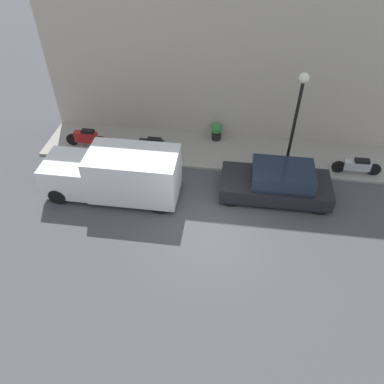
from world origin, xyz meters
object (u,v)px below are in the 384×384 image
object	(u,v)px
delivery_van	(114,174)
streetlamp	(298,106)
motorcycle_black	(152,146)
scooter_silver	(357,166)
motorcycle_red	(86,137)
potted_plant	(217,131)
parked_car	(277,183)

from	to	relation	value
delivery_van	streetlamp	bearing A→B (deg)	-71.13
motorcycle_black	delivery_van	bearing A→B (deg)	161.84
motorcycle_black	scooter_silver	world-z (taller)	motorcycle_black
delivery_van	motorcycle_red	xyz separation A→B (m)	(2.80, 2.16, -0.44)
motorcycle_black	potted_plant	distance (m)	3.07
parked_car	motorcycle_black	size ratio (longest dim) A/B	2.07
parked_car	motorcycle_red	size ratio (longest dim) A/B	2.20
scooter_silver	streetlamp	xyz separation A→B (m)	(-0.17, 2.82, 2.55)
motorcycle_black	potted_plant	world-z (taller)	motorcycle_black
parked_car	motorcycle_red	world-z (taller)	parked_car
motorcycle_black	motorcycle_red	world-z (taller)	motorcycle_red
scooter_silver	streetlamp	size ratio (longest dim) A/B	0.46
scooter_silver	potted_plant	world-z (taller)	potted_plant
delivery_van	motorcycle_black	world-z (taller)	delivery_van
delivery_van	motorcycle_red	distance (m)	3.57
potted_plant	streetlamp	bearing A→B (deg)	-122.19
streetlamp	motorcycle_red	bearing A→B (deg)	86.12
delivery_van	motorcycle_black	xyz separation A→B (m)	(2.55, -0.84, -0.43)
motorcycle_red	potted_plant	bearing A→B (deg)	-76.93
potted_plant	motorcycle_black	bearing A→B (deg)	120.65
motorcycle_red	motorcycle_black	bearing A→B (deg)	-94.89
parked_car	motorcycle_red	bearing A→B (deg)	75.86
scooter_silver	delivery_van	bearing A→B (deg)	104.35
streetlamp	potted_plant	bearing A→B (deg)	57.81
motorcycle_black	potted_plant	bearing A→B (deg)	-59.35
parked_car	motorcycle_black	xyz separation A→B (m)	(1.81, 5.22, -0.07)
scooter_silver	potted_plant	size ratio (longest dim) A/B	2.33
motorcycle_black	scooter_silver	size ratio (longest dim) A/B	1.03
motorcycle_black	scooter_silver	bearing A→B (deg)	-91.11
potted_plant	delivery_van	bearing A→B (deg)	139.78
delivery_van	scooter_silver	bearing A→B (deg)	-75.65
motorcycle_red	scooter_silver	world-z (taller)	motorcycle_red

